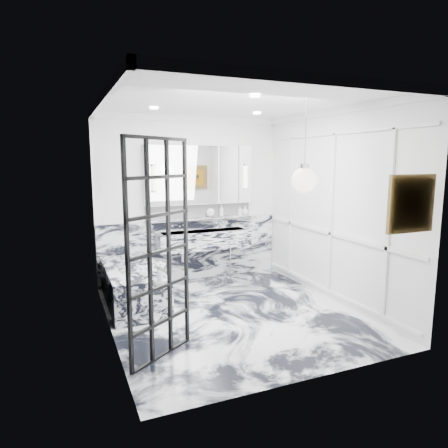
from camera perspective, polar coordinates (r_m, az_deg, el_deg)
name	(u,v)px	position (r m, az deg, el deg)	size (l,w,h in m)	color
floor	(232,313)	(5.58, 1.21, -12.65)	(3.60, 3.60, 0.00)	white
ceiling	(233,101)	(5.24, 1.32, 17.13)	(3.60, 3.60, 0.00)	white
wall_back	(190,199)	(6.90, -4.82, 3.52)	(3.60, 3.60, 0.00)	white
wall_front	(314,236)	(3.68, 12.71, -1.62)	(3.60, 3.60, 0.00)	white
wall_left	(107,219)	(4.81, -16.43, 0.74)	(3.60, 3.60, 0.00)	white
wall_right	(333,206)	(6.05, 15.26, 2.44)	(3.60, 3.60, 0.00)	white
marble_clad_back	(192,249)	(7.02, -4.66, -3.63)	(3.18, 0.05, 1.05)	white
marble_clad_left	(108,224)	(4.82, -16.22, 0.04)	(0.02, 3.56, 2.68)	white
panel_molding	(331,213)	(6.05, 15.07, 1.49)	(0.03, 3.40, 2.30)	white
soap_bottle_a	(221,211)	(7.03, -0.38, 1.93)	(0.08, 0.08, 0.20)	#8C5919
soap_bottle_b	(240,211)	(7.17, 2.27, 1.91)	(0.07, 0.07, 0.16)	#4C4C51
soap_bottle_c	(245,211)	(7.21, 3.01, 1.93)	(0.12, 0.12, 0.16)	silver
face_pot	(210,213)	(6.95, -1.95, 1.64)	(0.15, 0.15, 0.15)	white
amber_bottle	(213,214)	(6.97, -1.64, 1.45)	(0.04, 0.04, 0.10)	#8C5919
flower_vase	(160,276)	(5.19, -9.14, -7.36)	(0.07, 0.07, 0.12)	silver
crittall_door	(159,252)	(4.15, -9.22, -3.92)	(0.88, 0.04, 2.28)	black
artwork	(411,204)	(4.47, 25.19, 2.64)	(0.50, 0.05, 0.50)	#B58612
pendant_light	(304,180)	(4.27, 11.38, 6.16)	(0.26, 0.26, 0.26)	white
trough_sink	(204,239)	(6.82, -2.91, -2.23)	(1.60, 0.45, 0.30)	silver
ledge	(200,219)	(6.91, -3.39, 0.79)	(1.90, 0.14, 0.04)	silver
subway_tile	(199,210)	(6.95, -3.57, 1.96)	(1.90, 0.03, 0.23)	white
mirror_cabinet	(200,175)	(6.85, -3.47, 7.01)	(1.90, 0.16, 1.00)	white
sconce_left	(154,178)	(6.54, -10.03, 6.44)	(0.07, 0.07, 0.40)	white
sconce_right	(246,177)	(7.08, 3.11, 6.76)	(0.07, 0.07, 0.40)	white
bathtub	(133,286)	(5.99, -12.83, -8.57)	(0.75, 1.65, 0.55)	silver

